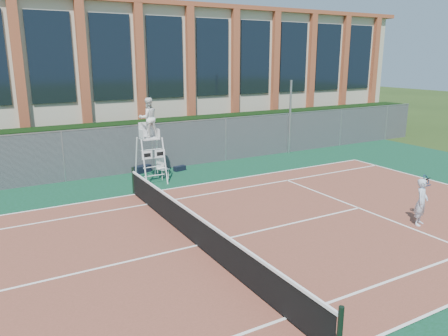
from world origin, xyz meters
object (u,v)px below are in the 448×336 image
steel_pole (290,117)px  tennis_player (421,202)px  plastic_chair (162,167)px  umpire_chair (148,120)px

steel_pole → tennis_player: bearing=-106.3°
plastic_chair → tennis_player: 10.62m
tennis_player → umpire_chair: bearing=121.8°
plastic_chair → tennis_player: bearing=-61.6°
umpire_chair → tennis_player: umpire_chair is taller
umpire_chair → tennis_player: size_ratio=2.36×
umpire_chair → plastic_chair: bearing=18.6°
steel_pole → umpire_chair: bearing=-169.4°
steel_pole → tennis_player: (-3.15, -10.78, -1.22)m
steel_pole → plastic_chair: size_ratio=4.49×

